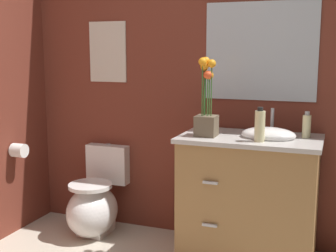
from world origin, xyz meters
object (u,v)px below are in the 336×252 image
lotion_bottle (307,126)px  wall_poster (108,52)px  vanity_cabinet (249,197)px  toilet (95,204)px  toilet_paper_roll (19,150)px  flower_vase (207,109)px  wall_mirror (260,51)px  soap_bottle (260,126)px

lotion_bottle → wall_poster: (-1.59, 0.20, 0.48)m
vanity_cabinet → lotion_bottle: (0.35, 0.09, 0.51)m
toilet → vanity_cabinet: 1.25m
lotion_bottle → toilet_paper_roll: size_ratio=1.60×
flower_vase → wall_mirror: wall_mirror is taller
flower_vase → soap_bottle: flower_vase is taller
flower_vase → lotion_bottle: (0.64, 0.18, -0.10)m
toilet → flower_vase: (0.94, -0.11, 0.82)m
soap_bottle → toilet_paper_roll: 1.90m
lotion_bottle → wall_poster: wall_poster is taller
wall_mirror → lotion_bottle: bearing=-29.7°
wall_mirror → toilet_paper_roll: 2.00m
lotion_bottle → wall_mirror: wall_mirror is taller
soap_bottle → wall_mirror: size_ratio=0.28×
soap_bottle → wall_mirror: wall_mirror is taller
toilet → flower_vase: flower_vase is taller
flower_vase → lotion_bottle: bearing=15.5°
lotion_bottle → vanity_cabinet: bearing=-165.5°
toilet → wall_mirror: bearing=12.3°
toilet → wall_mirror: (1.23, 0.27, 1.21)m
lotion_bottle → wall_poster: bearing=172.7°
lotion_bottle → wall_mirror: size_ratio=0.22×
toilet → vanity_cabinet: vanity_cabinet is taller
toilet → wall_mirror: wall_mirror is taller
lotion_bottle → toilet_paper_roll: bearing=-173.0°
wall_mirror → toilet_paper_roll: (-1.79, -0.46, -0.77)m
flower_vase → toilet_paper_roll: size_ratio=4.84×
wall_poster → wall_mirror: 1.23m
wall_poster → wall_mirror: bearing=0.0°
soap_bottle → flower_vase: bearing=170.3°
vanity_cabinet → wall_poster: (-1.23, 0.29, 0.99)m
soap_bottle → wall_poster: bearing=161.4°
toilet_paper_roll → flower_vase: bearing=3.2°
toilet → wall_poster: 1.23m
flower_vase → toilet_paper_roll: 1.55m
lotion_bottle → toilet_paper_roll: 2.18m
vanity_cabinet → lotion_bottle: vanity_cabinet is taller
vanity_cabinet → toilet: bearing=178.8°
vanity_cabinet → flower_vase: size_ratio=1.99×
soap_bottle → toilet_paper_roll: soap_bottle is taller
toilet → lotion_bottle: bearing=2.3°
flower_vase → wall_poster: (-0.94, 0.38, 0.38)m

